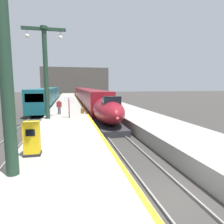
{
  "coord_description": "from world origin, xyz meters",
  "views": [
    {
      "loc": [
        -3.8,
        -6.22,
        4.31
      ],
      "look_at": [
        0.19,
        11.78,
        1.8
      ],
      "focal_mm": 31.22,
      "sensor_mm": 36.0,
      "label": 1
    }
  ],
  "objects_px": {
    "station_column_mid": "(45,64)",
    "passenger_near_edge": "(59,106)",
    "ticket_machine_yellow": "(32,140)",
    "regional_train_adjacent": "(49,96)",
    "station_column_near": "(2,21)",
    "highspeed_train_main": "(86,96)",
    "rolling_suitcase": "(82,111)",
    "departure_info_board": "(69,103)"
  },
  "relations": [
    {
      "from": "station_column_near",
      "to": "ticket_machine_yellow",
      "type": "xyz_separation_m",
      "value": [
        0.35,
        1.99,
        -4.65
      ]
    },
    {
      "from": "highspeed_train_main",
      "to": "regional_train_adjacent",
      "type": "distance_m",
      "value": 8.17
    },
    {
      "from": "rolling_suitcase",
      "to": "departure_info_board",
      "type": "distance_m",
      "value": 3.42
    },
    {
      "from": "passenger_near_edge",
      "to": "ticket_machine_yellow",
      "type": "distance_m",
      "value": 13.37
    },
    {
      "from": "station_column_near",
      "to": "rolling_suitcase",
      "type": "height_order",
      "value": "station_column_near"
    },
    {
      "from": "rolling_suitcase",
      "to": "ticket_machine_yellow",
      "type": "distance_m",
      "value": 13.84
    },
    {
      "from": "highspeed_train_main",
      "to": "passenger_near_edge",
      "type": "distance_m",
      "value": 21.06
    },
    {
      "from": "station_column_near",
      "to": "passenger_near_edge",
      "type": "relative_size",
      "value": 5.28
    },
    {
      "from": "station_column_near",
      "to": "departure_info_board",
      "type": "relative_size",
      "value": 4.21
    },
    {
      "from": "station_column_near",
      "to": "ticket_machine_yellow",
      "type": "distance_m",
      "value": 5.07
    },
    {
      "from": "regional_train_adjacent",
      "to": "departure_info_board",
      "type": "xyz_separation_m",
      "value": [
        4.29,
        -24.27,
        0.43
      ]
    },
    {
      "from": "station_column_mid",
      "to": "passenger_near_edge",
      "type": "xyz_separation_m",
      "value": [
        0.99,
        2.76,
        -4.32
      ]
    },
    {
      "from": "passenger_near_edge",
      "to": "station_column_mid",
      "type": "bearing_deg",
      "value": -109.73
    },
    {
      "from": "station_column_near",
      "to": "ticket_machine_yellow",
      "type": "height_order",
      "value": "station_column_near"
    },
    {
      "from": "station_column_near",
      "to": "departure_info_board",
      "type": "bearing_deg",
      "value": 80.6
    },
    {
      "from": "departure_info_board",
      "to": "regional_train_adjacent",
      "type": "bearing_deg",
      "value": 100.02
    },
    {
      "from": "passenger_near_edge",
      "to": "departure_info_board",
      "type": "bearing_deg",
      "value": -67.95
    },
    {
      "from": "passenger_near_edge",
      "to": "ticket_machine_yellow",
      "type": "height_order",
      "value": "passenger_near_edge"
    },
    {
      "from": "ticket_machine_yellow",
      "to": "passenger_near_edge",
      "type": "bearing_deg",
      "value": 87.26
    },
    {
      "from": "highspeed_train_main",
      "to": "station_column_near",
      "type": "relative_size",
      "value": 6.49
    },
    {
      "from": "ticket_machine_yellow",
      "to": "highspeed_train_main",
      "type": "bearing_deg",
      "value": 80.68
    },
    {
      "from": "regional_train_adjacent",
      "to": "departure_info_board",
      "type": "relative_size",
      "value": 17.26
    },
    {
      "from": "station_column_near",
      "to": "station_column_mid",
      "type": "xyz_separation_m",
      "value": [
        0.0,
        12.58,
        -0.08
      ]
    },
    {
      "from": "rolling_suitcase",
      "to": "departure_info_board",
      "type": "relative_size",
      "value": 0.46
    },
    {
      "from": "ticket_machine_yellow",
      "to": "departure_info_board",
      "type": "xyz_separation_m",
      "value": [
        1.74,
        10.63,
        0.77
      ]
    },
    {
      "from": "station_column_near",
      "to": "highspeed_train_main",
      "type": "bearing_deg",
      "value": 80.65
    },
    {
      "from": "regional_train_adjacent",
      "to": "passenger_near_edge",
      "type": "height_order",
      "value": "regional_train_adjacent"
    },
    {
      "from": "station_column_mid",
      "to": "departure_info_board",
      "type": "bearing_deg",
      "value": 1.06
    },
    {
      "from": "ticket_machine_yellow",
      "to": "departure_info_board",
      "type": "relative_size",
      "value": 0.75
    },
    {
      "from": "rolling_suitcase",
      "to": "highspeed_train_main",
      "type": "bearing_deg",
      "value": 83.61
    },
    {
      "from": "regional_train_adjacent",
      "to": "departure_info_board",
      "type": "bearing_deg",
      "value": -79.98
    },
    {
      "from": "regional_train_adjacent",
      "to": "passenger_near_edge",
      "type": "distance_m",
      "value": 21.79
    },
    {
      "from": "ticket_machine_yellow",
      "to": "departure_info_board",
      "type": "distance_m",
      "value": 10.8
    },
    {
      "from": "rolling_suitcase",
      "to": "departure_info_board",
      "type": "xyz_separation_m",
      "value": [
        -1.53,
        -2.82,
        1.2
      ]
    },
    {
      "from": "station_column_mid",
      "to": "rolling_suitcase",
      "type": "bearing_deg",
      "value": 38.28
    },
    {
      "from": "passenger_near_edge",
      "to": "highspeed_train_main",
      "type": "bearing_deg",
      "value": 76.51
    },
    {
      "from": "station_column_mid",
      "to": "passenger_near_edge",
      "type": "bearing_deg",
      "value": 70.27
    },
    {
      "from": "station_column_mid",
      "to": "ticket_machine_yellow",
      "type": "height_order",
      "value": "station_column_mid"
    },
    {
      "from": "highspeed_train_main",
      "to": "station_column_mid",
      "type": "bearing_deg",
      "value": -104.25
    },
    {
      "from": "rolling_suitcase",
      "to": "departure_info_board",
      "type": "height_order",
      "value": "departure_info_board"
    },
    {
      "from": "regional_train_adjacent",
      "to": "station_column_mid",
      "type": "xyz_separation_m",
      "value": [
        2.2,
        -24.31,
        4.23
      ]
    },
    {
      "from": "regional_train_adjacent",
      "to": "rolling_suitcase",
      "type": "relative_size",
      "value": 37.27
    }
  ]
}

